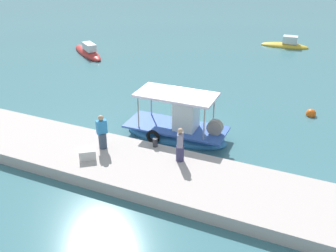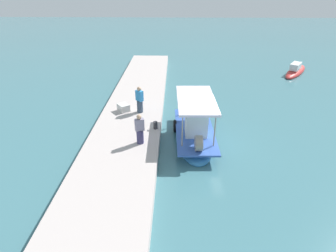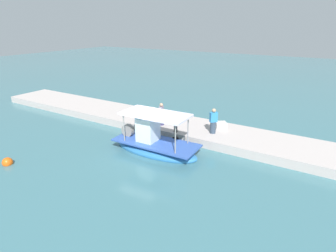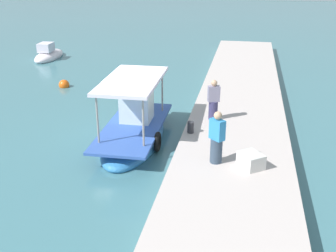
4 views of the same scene
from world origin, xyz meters
name	(u,v)px [view 2 (image 2 of 4)]	position (x,y,z in m)	size (l,w,h in m)	color
ground_plane	(202,145)	(0.00, 0.00, 0.00)	(120.00, 120.00, 0.00)	#3F727B
dock_quay	(125,140)	(0.00, -4.27, 0.28)	(36.00, 3.86, 0.57)	#BFB2AC
main_fishing_boat	(194,132)	(-0.56, -0.41, 0.47)	(5.58, 2.32, 2.83)	#3077B7
fisherman_near_bollard	(140,130)	(0.77, -3.30, 1.30)	(0.45, 0.51, 1.62)	#39365E
fisherman_by_crate	(140,101)	(-3.00, -3.75, 1.34)	(0.54, 0.54, 1.70)	#344457
mooring_bollard	(155,125)	(-0.79, -2.62, 0.78)	(0.24, 0.24, 0.43)	#2D2D33
cargo_crate	(124,108)	(-3.14, -4.84, 0.80)	(0.74, 0.59, 0.46)	silver
moored_boat_mid	(296,71)	(-13.55, 10.31, 0.21)	(5.02, 4.06, 1.34)	red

